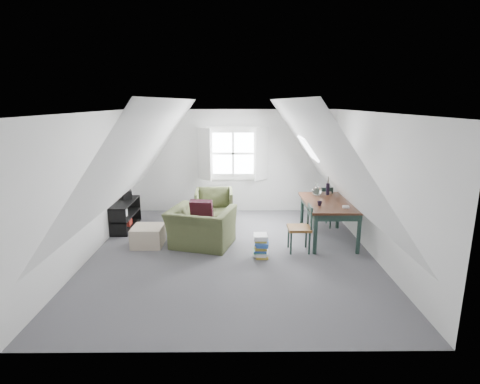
{
  "coord_description": "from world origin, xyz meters",
  "views": [
    {
      "loc": [
        0.1,
        -6.33,
        2.68
      ],
      "look_at": [
        0.15,
        0.6,
        1.0
      ],
      "focal_mm": 28.0,
      "sensor_mm": 36.0,
      "label": 1
    }
  ],
  "objects_px": {
    "dining_chair_near": "(301,227)",
    "media_shelf": "(125,217)",
    "ottoman": "(148,236)",
    "armchair_far": "(214,222)",
    "dining_chair_far": "(322,205)",
    "armchair_near": "(202,246)",
    "magazine_stack": "(261,246)",
    "dining_table": "(329,207)"
  },
  "relations": [
    {
      "from": "dining_table",
      "to": "media_shelf",
      "type": "distance_m",
      "value": 4.29
    },
    {
      "from": "armchair_near",
      "to": "dining_table",
      "type": "distance_m",
      "value": 2.57
    },
    {
      "from": "ottoman",
      "to": "magazine_stack",
      "type": "distance_m",
      "value": 2.19
    },
    {
      "from": "armchair_near",
      "to": "dining_chair_far",
      "type": "bearing_deg",
      "value": -140.21
    },
    {
      "from": "armchair_near",
      "to": "media_shelf",
      "type": "relative_size",
      "value": 0.99
    },
    {
      "from": "dining_table",
      "to": "armchair_near",
      "type": "bearing_deg",
      "value": -172.46
    },
    {
      "from": "dining_chair_near",
      "to": "magazine_stack",
      "type": "bearing_deg",
      "value": -79.47
    },
    {
      "from": "ottoman",
      "to": "dining_chair_near",
      "type": "bearing_deg",
      "value": -5.78
    },
    {
      "from": "dining_chair_far",
      "to": "ottoman",
      "type": "bearing_deg",
      "value": 15.87
    },
    {
      "from": "armchair_far",
      "to": "dining_chair_near",
      "type": "bearing_deg",
      "value": -47.38
    },
    {
      "from": "armchair_near",
      "to": "media_shelf",
      "type": "height_order",
      "value": "media_shelf"
    },
    {
      "from": "dining_chair_near",
      "to": "media_shelf",
      "type": "bearing_deg",
      "value": -118.92
    },
    {
      "from": "media_shelf",
      "to": "ottoman",
      "type": "bearing_deg",
      "value": -55.2
    },
    {
      "from": "dining_table",
      "to": "media_shelf",
      "type": "height_order",
      "value": "dining_table"
    },
    {
      "from": "armchair_near",
      "to": "media_shelf",
      "type": "distance_m",
      "value": 2.05
    },
    {
      "from": "dining_table",
      "to": "dining_chair_near",
      "type": "xyz_separation_m",
      "value": [
        -0.62,
        -0.56,
        -0.23
      ]
    },
    {
      "from": "armchair_near",
      "to": "dining_table",
      "type": "xyz_separation_m",
      "value": [
        2.46,
        0.31,
        0.68
      ]
    },
    {
      "from": "dining_table",
      "to": "dining_chair_far",
      "type": "distance_m",
      "value": 0.85
    },
    {
      "from": "media_shelf",
      "to": "magazine_stack",
      "type": "bearing_deg",
      "value": -30.06
    },
    {
      "from": "media_shelf",
      "to": "dining_chair_far",
      "type": "bearing_deg",
      "value": -0.19
    },
    {
      "from": "armchair_far",
      "to": "media_shelf",
      "type": "bearing_deg",
      "value": -170.81
    },
    {
      "from": "armchair_near",
      "to": "ottoman",
      "type": "bearing_deg",
      "value": 13.64
    },
    {
      "from": "dining_table",
      "to": "dining_chair_near",
      "type": "height_order",
      "value": "dining_chair_near"
    },
    {
      "from": "ottoman",
      "to": "dining_table",
      "type": "height_order",
      "value": "dining_table"
    },
    {
      "from": "ottoman",
      "to": "media_shelf",
      "type": "relative_size",
      "value": 0.49
    },
    {
      "from": "armchair_near",
      "to": "ottoman",
      "type": "relative_size",
      "value": 2.02
    },
    {
      "from": "magazine_stack",
      "to": "armchair_near",
      "type": "bearing_deg",
      "value": 154.53
    },
    {
      "from": "ottoman",
      "to": "media_shelf",
      "type": "bearing_deg",
      "value": 126.32
    },
    {
      "from": "dining_chair_near",
      "to": "media_shelf",
      "type": "distance_m",
      "value": 3.82
    },
    {
      "from": "armchair_far",
      "to": "magazine_stack",
      "type": "xyz_separation_m",
      "value": [
        0.94,
        -1.94,
        0.2
      ]
    },
    {
      "from": "armchair_far",
      "to": "media_shelf",
      "type": "distance_m",
      "value": 1.97
    },
    {
      "from": "armchair_far",
      "to": "magazine_stack",
      "type": "distance_m",
      "value": 2.17
    },
    {
      "from": "armchair_near",
      "to": "dining_chair_near",
      "type": "bearing_deg",
      "value": -172.17
    },
    {
      "from": "armchair_near",
      "to": "magazine_stack",
      "type": "distance_m",
      "value": 1.23
    },
    {
      "from": "ottoman",
      "to": "dining_table",
      "type": "distance_m",
      "value": 3.53
    },
    {
      "from": "armchair_far",
      "to": "ottoman",
      "type": "distance_m",
      "value": 1.83
    },
    {
      "from": "dining_chair_near",
      "to": "media_shelf",
      "type": "xyz_separation_m",
      "value": [
        -3.59,
        1.28,
        -0.19
      ]
    },
    {
      "from": "armchair_far",
      "to": "armchair_near",
      "type": "bearing_deg",
      "value": -98.79
    },
    {
      "from": "dining_chair_far",
      "to": "dining_table",
      "type": "bearing_deg",
      "value": 85.02
    },
    {
      "from": "armchair_near",
      "to": "dining_table",
      "type": "bearing_deg",
      "value": -157.2
    },
    {
      "from": "ottoman",
      "to": "dining_chair_near",
      "type": "distance_m",
      "value": 2.89
    },
    {
      "from": "armchair_far",
      "to": "dining_chair_near",
      "type": "distance_m",
      "value": 2.42
    }
  ]
}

